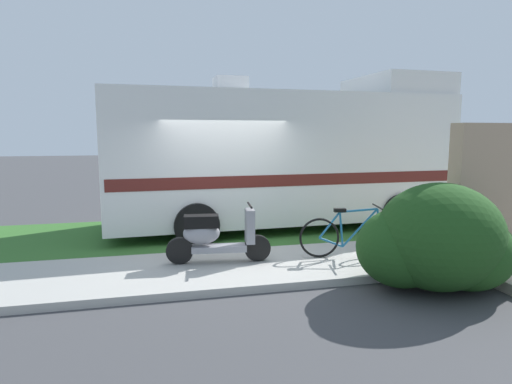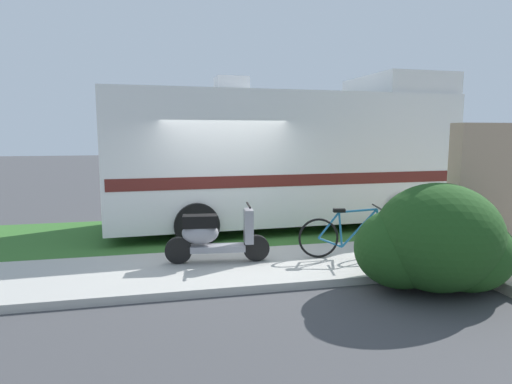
% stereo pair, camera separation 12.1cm
% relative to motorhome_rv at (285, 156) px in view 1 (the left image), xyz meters
% --- Properties ---
extents(ground_plane, '(80.00, 80.00, 0.00)m').
position_rel_motorhome_rv_xyz_m(ground_plane, '(-1.62, -1.80, -1.72)').
color(ground_plane, '#424244').
extents(sidewalk, '(24.00, 2.00, 0.12)m').
position_rel_motorhome_rv_xyz_m(sidewalk, '(-1.62, -3.00, -1.66)').
color(sidewalk, '#ADAAA3').
rests_on(sidewalk, ground).
extents(grass_strip, '(24.00, 3.40, 0.08)m').
position_rel_motorhome_rv_xyz_m(grass_strip, '(-1.62, -0.30, -1.68)').
color(grass_strip, '#336628').
rests_on(grass_strip, ground).
extents(motorhome_rv, '(7.93, 2.92, 3.62)m').
position_rel_motorhome_rv_xyz_m(motorhome_rv, '(0.00, 0.00, 0.00)').
color(motorhome_rv, silver).
rests_on(motorhome_rv, ground).
extents(scooter, '(1.73, 0.51, 0.97)m').
position_rel_motorhome_rv_xyz_m(scooter, '(-2.05, -2.77, -1.15)').
color(scooter, black).
rests_on(scooter, ground).
extents(bicycle, '(1.74, 0.55, 0.90)m').
position_rel_motorhome_rv_xyz_m(bicycle, '(0.26, -3.01, -1.22)').
color(bicycle, black).
rests_on(bicycle, ground).
extents(pickup_truck_near, '(5.66, 2.23, 1.73)m').
position_rel_motorhome_rv_xyz_m(pickup_truck_near, '(5.10, 4.15, -0.79)').
color(pickup_truck_near, '#1E478C').
rests_on(pickup_truck_near, ground).
extents(porch_steps, '(2.00, 1.26, 2.40)m').
position_rel_motorhome_rv_xyz_m(porch_steps, '(2.49, -4.09, -0.76)').
color(porch_steps, '#B2A893').
rests_on(porch_steps, ground).
extents(bush_by_porch, '(2.15, 1.61, 1.52)m').
position_rel_motorhome_rv_xyz_m(bush_by_porch, '(0.86, -4.49, -1.00)').
color(bush_by_porch, '#1E4719').
rests_on(bush_by_porch, ground).
extents(bottle_green, '(0.06, 0.06, 0.23)m').
position_rel_motorhome_rv_xyz_m(bottle_green, '(2.88, -3.28, -1.50)').
color(bottle_green, '#19722D').
rests_on(bottle_green, ground).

